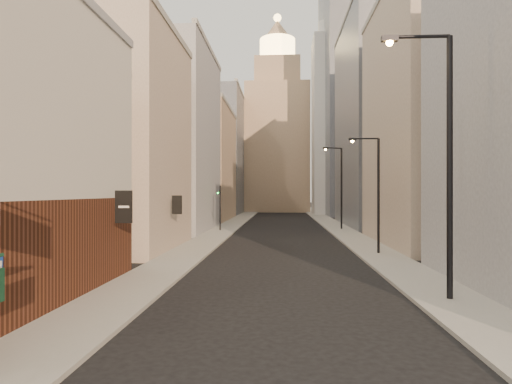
% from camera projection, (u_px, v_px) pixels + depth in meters
% --- Properties ---
extents(sidewalk_left, '(3.00, 140.00, 0.15)m').
position_uv_depth(sidewalk_left, '(236.00, 222.00, 60.48)').
color(sidewalk_left, gray).
rests_on(sidewalk_left, ground).
extents(sidewalk_right, '(3.00, 140.00, 0.15)m').
position_uv_depth(sidewalk_right, '(329.00, 222.00, 59.70)').
color(sidewalk_right, gray).
rests_on(sidewalk_right, ground).
extents(left_bldg_beige, '(8.00, 12.00, 16.00)m').
position_uv_depth(left_bldg_beige, '(121.00, 142.00, 31.87)').
color(left_bldg_beige, tan).
rests_on(left_bldg_beige, ground).
extents(left_bldg_grey, '(8.00, 16.00, 20.00)m').
position_uv_depth(left_bldg_grey, '(175.00, 141.00, 47.84)').
color(left_bldg_grey, gray).
rests_on(left_bldg_grey, ground).
extents(left_bldg_tan, '(8.00, 18.00, 17.00)m').
position_uv_depth(left_bldg_tan, '(204.00, 165.00, 65.81)').
color(left_bldg_tan, '#A28163').
rests_on(left_bldg_tan, ground).
extents(left_bldg_wingrid, '(8.00, 20.00, 24.00)m').
position_uv_depth(left_bldg_wingrid, '(222.00, 154.00, 85.77)').
color(left_bldg_wingrid, gray).
rests_on(left_bldg_wingrid, ground).
extents(right_bldg_beige, '(8.00, 16.00, 20.00)m').
position_uv_depth(right_bldg_beige, '(431.00, 121.00, 34.43)').
color(right_bldg_beige, tan).
rests_on(right_bldg_beige, ground).
extents(right_bldg_wingrid, '(8.00, 20.00, 26.00)m').
position_uv_depth(right_bldg_wingrid, '(376.00, 124.00, 54.40)').
color(right_bldg_wingrid, gray).
rests_on(right_bldg_wingrid, ground).
extents(highrise, '(21.00, 23.00, 51.20)m').
position_uv_depth(highrise, '(376.00, 81.00, 82.00)').
color(highrise, gray).
rests_on(highrise, ground).
extents(clock_tower, '(14.00, 14.00, 44.90)m').
position_uv_depth(clock_tower, '(277.00, 134.00, 97.10)').
color(clock_tower, '#A28163').
rests_on(clock_tower, ground).
extents(white_tower, '(8.00, 8.00, 41.50)m').
position_uv_depth(white_tower, '(334.00, 118.00, 82.47)').
color(white_tower, silver).
rests_on(white_tower, ground).
extents(streetlamp_near, '(2.73, 0.28, 10.39)m').
position_uv_depth(streetlamp_near, '(443.00, 149.00, 16.56)').
color(streetlamp_near, black).
rests_on(streetlamp_near, ground).
extents(streetlamp_mid, '(2.09, 0.22, 7.98)m').
position_uv_depth(streetlamp_mid, '(375.00, 188.00, 29.04)').
color(streetlamp_mid, black).
rests_on(streetlamp_mid, ground).
extents(streetlamp_far, '(2.28, 1.17, 9.31)m').
position_uv_depth(streetlamp_far, '(340.00, 183.00, 48.22)').
color(streetlamp_far, black).
rests_on(streetlamp_far, ground).
extents(traffic_light_left, '(0.61, 0.55, 5.00)m').
position_uv_depth(traffic_light_left, '(220.00, 198.00, 46.52)').
color(traffic_light_left, black).
rests_on(traffic_light_left, ground).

